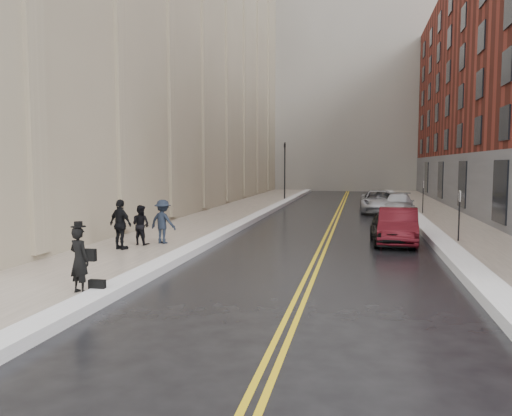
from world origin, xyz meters
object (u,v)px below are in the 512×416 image
at_px(pedestrian_c, 121,224).
at_px(car_black, 391,227).
at_px(car_maroon, 398,226).
at_px(pedestrian_main, 79,260).
at_px(pedestrian_a, 141,225).
at_px(pedestrian_b, 163,222).
at_px(car_silver_near, 399,204).
at_px(car_silver_far, 379,201).

bearing_deg(pedestrian_c, car_black, -133.56).
relative_size(car_black, car_maroon, 0.90).
distance_m(pedestrian_main, pedestrian_a, 7.35).
bearing_deg(pedestrian_main, pedestrian_a, -56.53).
bearing_deg(pedestrian_b, car_silver_near, -109.40).
distance_m(car_maroon, pedestrian_a, 10.54).
relative_size(car_silver_near, car_silver_far, 0.87).
height_order(car_maroon, car_silver_near, car_maroon).
relative_size(car_silver_near, pedestrian_main, 2.90).
height_order(car_black, car_silver_far, car_silver_far).
height_order(car_silver_far, pedestrian_a, pedestrian_a).
bearing_deg(car_silver_near, pedestrian_a, -120.99).
bearing_deg(car_black, car_silver_near, 82.75).
bearing_deg(car_silver_far, pedestrian_b, -119.56).
distance_m(car_silver_far, pedestrian_a, 19.44).
bearing_deg(pedestrian_main, pedestrian_b, -62.63).
height_order(car_black, pedestrian_a, pedestrian_a).
height_order(car_black, car_silver_near, car_silver_near).
bearing_deg(pedestrian_c, pedestrian_main, 130.83).
relative_size(pedestrian_a, pedestrian_b, 0.89).
xyz_separation_m(pedestrian_main, pedestrian_c, (-1.94, 5.98, 0.11)).
bearing_deg(pedestrian_c, car_silver_near, -100.45).
distance_m(pedestrian_b, pedestrian_c, 1.92).
xyz_separation_m(car_silver_near, pedestrian_a, (-10.91, -15.81, 0.24)).
bearing_deg(car_maroon, car_silver_near, 89.62).
distance_m(car_silver_near, car_silver_far, 1.61).
bearing_deg(car_black, pedestrian_c, -158.16).
distance_m(car_silver_far, pedestrian_b, 18.67).
distance_m(car_maroon, car_silver_near, 12.44).
relative_size(car_black, pedestrian_a, 2.59).
height_order(car_silver_far, pedestrian_b, pedestrian_b).
xyz_separation_m(car_maroon, pedestrian_c, (-10.23, -4.57, 0.35)).
distance_m(car_silver_far, pedestrian_c, 20.59).
xyz_separation_m(car_black, pedestrian_main, (-8.00, -10.32, 0.28)).
relative_size(car_maroon, pedestrian_c, 2.40).
xyz_separation_m(car_silver_far, pedestrian_b, (-8.96, -16.37, 0.27)).
relative_size(pedestrian_main, pedestrian_a, 1.05).
bearing_deg(car_silver_far, pedestrian_main, -109.29).
bearing_deg(pedestrian_main, car_black, -107.57).
bearing_deg(car_silver_near, pedestrian_main, -108.26).
distance_m(pedestrian_main, pedestrian_b, 7.70).
bearing_deg(car_silver_far, pedestrian_c, -119.74).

